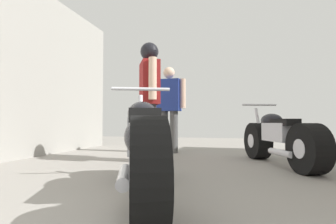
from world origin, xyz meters
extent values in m
plane|color=gray|center=(0.00, 3.11, 0.00)|extent=(14.94, 14.94, 0.00)
cylinder|color=black|center=(-0.53, 3.05, 0.31)|extent=(0.41, 0.65, 0.62)
cylinder|color=silver|center=(-0.53, 3.05, 0.31)|extent=(0.27, 0.29, 0.24)
cylinder|color=black|center=(0.00, 1.74, 0.31)|extent=(0.41, 0.65, 0.62)
cylinder|color=silver|center=(0.00, 1.74, 0.31)|extent=(0.27, 0.29, 0.24)
cube|color=silver|center=(-0.26, 2.40, 0.49)|extent=(0.45, 0.67, 0.27)
ellipsoid|color=black|center=(-0.34, 2.60, 0.66)|extent=(0.42, 0.56, 0.21)
cube|color=black|center=(-0.20, 2.23, 0.63)|extent=(0.37, 0.51, 0.10)
ellipsoid|color=black|center=(-0.02, 1.79, 0.51)|extent=(0.39, 0.49, 0.23)
cylinder|color=silver|center=(-0.51, 3.02, 0.60)|extent=(0.14, 0.25, 0.57)
cylinder|color=silver|center=(-0.50, 2.98, 0.94)|extent=(0.57, 0.26, 0.04)
cylinder|color=silver|center=(-0.28, 2.07, 0.22)|extent=(0.28, 0.53, 0.09)
cylinder|color=black|center=(0.81, 4.92, 0.29)|extent=(0.42, 0.62, 0.58)
cylinder|color=silver|center=(0.81, 4.92, 0.29)|extent=(0.30, 0.29, 0.22)
cylinder|color=black|center=(1.26, 3.68, 0.29)|extent=(0.42, 0.62, 0.58)
cylinder|color=silver|center=(1.26, 3.68, 0.29)|extent=(0.30, 0.29, 0.22)
cube|color=silver|center=(1.03, 4.30, 0.45)|extent=(0.40, 0.62, 0.25)
ellipsoid|color=black|center=(0.96, 4.49, 0.62)|extent=(0.38, 0.52, 0.20)
cube|color=black|center=(1.09, 4.15, 0.59)|extent=(0.34, 0.48, 0.09)
ellipsoid|color=black|center=(1.24, 3.73, 0.47)|extent=(0.36, 0.45, 0.22)
cylinder|color=silver|center=(0.82, 4.88, 0.56)|extent=(0.12, 0.23, 0.53)
cylinder|color=silver|center=(0.83, 4.85, 0.87)|extent=(0.54, 0.22, 0.03)
cylinder|color=silver|center=(1.01, 4.00, 0.20)|extent=(0.25, 0.50, 0.08)
cylinder|color=#4C4C4C|center=(-0.90, 5.40, 0.40)|extent=(0.16, 0.16, 0.81)
cylinder|color=#4C4C4C|center=(-0.70, 5.39, 0.40)|extent=(0.16, 0.16, 0.81)
cube|color=navy|center=(-0.80, 5.40, 1.12)|extent=(0.46, 0.26, 0.62)
cylinder|color=beige|center=(-1.08, 5.41, 1.14)|extent=(0.11, 0.11, 0.57)
cylinder|color=beige|center=(-0.52, 5.39, 1.14)|extent=(0.11, 0.11, 0.57)
sphere|color=beige|center=(-0.80, 5.40, 1.56)|extent=(0.22, 0.22, 0.22)
cylinder|color=#4C4C4C|center=(-0.76, 4.12, 0.43)|extent=(0.22, 0.22, 0.86)
cylinder|color=#4C4C4C|center=(-0.86, 4.31, 0.43)|extent=(0.22, 0.22, 0.86)
cube|color=maroon|center=(-0.81, 4.21, 1.18)|extent=(0.44, 0.54, 0.66)
cylinder|color=beige|center=(-0.68, 3.95, 1.21)|extent=(0.16, 0.16, 0.60)
cylinder|color=beige|center=(-0.95, 4.48, 1.21)|extent=(0.16, 0.16, 0.60)
sphere|color=black|center=(-0.81, 4.21, 1.66)|extent=(0.24, 0.24, 0.24)
sphere|color=black|center=(-0.81, 4.21, 1.67)|extent=(0.28, 0.28, 0.28)
camera|label=1|loc=(0.46, 0.38, 0.59)|focal=28.34mm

